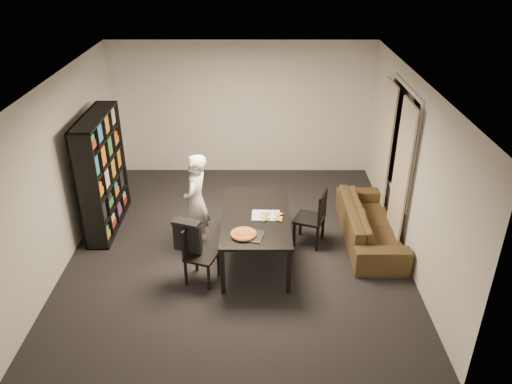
{
  "coord_description": "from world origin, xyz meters",
  "views": [
    {
      "loc": [
        0.29,
        -6.5,
        4.35
      ],
      "look_at": [
        0.28,
        -0.22,
        1.05
      ],
      "focal_mm": 35.0,
      "sensor_mm": 36.0,
      "label": 1
    }
  ],
  "objects_px": {
    "chair_right": "(315,215)",
    "pepperoni_pizza": "(244,234)",
    "bookshelf": "(102,173)",
    "person": "(196,202)",
    "sofa": "(370,223)",
    "dining_table": "(256,219)",
    "baking_tray": "(248,235)",
    "chair_left": "(196,250)"
  },
  "relations": [
    {
      "from": "chair_left",
      "to": "chair_right",
      "type": "bearing_deg",
      "value": -43.73
    },
    {
      "from": "chair_right",
      "to": "baking_tray",
      "type": "xyz_separation_m",
      "value": [
        -1.0,
        -0.91,
        0.22
      ]
    },
    {
      "from": "baking_tray",
      "to": "pepperoni_pizza",
      "type": "distance_m",
      "value": 0.07
    },
    {
      "from": "bookshelf",
      "to": "pepperoni_pizza",
      "type": "xyz_separation_m",
      "value": [
        2.27,
        -1.47,
        -0.19
      ]
    },
    {
      "from": "dining_table",
      "to": "sofa",
      "type": "distance_m",
      "value": 1.89
    },
    {
      "from": "baking_tray",
      "to": "sofa",
      "type": "height_order",
      "value": "baking_tray"
    },
    {
      "from": "chair_right",
      "to": "sofa",
      "type": "relative_size",
      "value": 0.45
    },
    {
      "from": "baking_tray",
      "to": "pepperoni_pizza",
      "type": "height_order",
      "value": "pepperoni_pizza"
    },
    {
      "from": "chair_left",
      "to": "chair_right",
      "type": "height_order",
      "value": "chair_right"
    },
    {
      "from": "chair_right",
      "to": "pepperoni_pizza",
      "type": "distance_m",
      "value": 1.42
    },
    {
      "from": "chair_right",
      "to": "baking_tray",
      "type": "height_order",
      "value": "chair_right"
    },
    {
      "from": "person",
      "to": "sofa",
      "type": "height_order",
      "value": "person"
    },
    {
      "from": "chair_left",
      "to": "baking_tray",
      "type": "bearing_deg",
      "value": -72.78
    },
    {
      "from": "bookshelf",
      "to": "person",
      "type": "relative_size",
      "value": 1.25
    },
    {
      "from": "dining_table",
      "to": "chair_right",
      "type": "distance_m",
      "value": 0.98
    },
    {
      "from": "dining_table",
      "to": "pepperoni_pizza",
      "type": "xyz_separation_m",
      "value": [
        -0.16,
        -0.55,
        0.09
      ]
    },
    {
      "from": "bookshelf",
      "to": "chair_left",
      "type": "height_order",
      "value": "bookshelf"
    },
    {
      "from": "pepperoni_pizza",
      "to": "sofa",
      "type": "height_order",
      "value": "pepperoni_pizza"
    },
    {
      "from": "bookshelf",
      "to": "chair_right",
      "type": "xyz_separation_m",
      "value": [
        3.33,
        -0.55,
        -0.43
      ]
    },
    {
      "from": "sofa",
      "to": "pepperoni_pizza",
      "type": "bearing_deg",
      "value": 117.86
    },
    {
      "from": "bookshelf",
      "to": "pepperoni_pizza",
      "type": "bearing_deg",
      "value": -32.89
    },
    {
      "from": "chair_left",
      "to": "chair_right",
      "type": "distance_m",
      "value": 1.94
    },
    {
      "from": "bookshelf",
      "to": "sofa",
      "type": "height_order",
      "value": "bookshelf"
    },
    {
      "from": "chair_left",
      "to": "pepperoni_pizza",
      "type": "relative_size",
      "value": 2.44
    },
    {
      "from": "dining_table",
      "to": "baking_tray",
      "type": "height_order",
      "value": "baking_tray"
    },
    {
      "from": "dining_table",
      "to": "pepperoni_pizza",
      "type": "height_order",
      "value": "pepperoni_pizza"
    },
    {
      "from": "chair_left",
      "to": "baking_tray",
      "type": "distance_m",
      "value": 0.76
    },
    {
      "from": "chair_left",
      "to": "chair_right",
      "type": "xyz_separation_m",
      "value": [
        1.72,
        0.89,
        0.03
      ]
    },
    {
      "from": "bookshelf",
      "to": "dining_table",
      "type": "relative_size",
      "value": 1.08
    },
    {
      "from": "pepperoni_pizza",
      "to": "sofa",
      "type": "distance_m",
      "value": 2.25
    },
    {
      "from": "chair_left",
      "to": "sofa",
      "type": "relative_size",
      "value": 0.42
    },
    {
      "from": "sofa",
      "to": "baking_tray",
      "type": "bearing_deg",
      "value": 118.68
    },
    {
      "from": "chair_right",
      "to": "baking_tray",
      "type": "bearing_deg",
      "value": -27.41
    },
    {
      "from": "bookshelf",
      "to": "pepperoni_pizza",
      "type": "distance_m",
      "value": 2.71
    },
    {
      "from": "sofa",
      "to": "bookshelf",
      "type": "bearing_deg",
      "value": 84.1
    },
    {
      "from": "chair_right",
      "to": "pepperoni_pizza",
      "type": "height_order",
      "value": "chair_right"
    },
    {
      "from": "baking_tray",
      "to": "sofa",
      "type": "relative_size",
      "value": 0.2
    },
    {
      "from": "dining_table",
      "to": "sofa",
      "type": "bearing_deg",
      "value": 15.2
    },
    {
      "from": "bookshelf",
      "to": "sofa",
      "type": "relative_size",
      "value": 0.94
    },
    {
      "from": "bookshelf",
      "to": "chair_left",
      "type": "relative_size",
      "value": 2.23
    },
    {
      "from": "sofa",
      "to": "dining_table",
      "type": "bearing_deg",
      "value": 105.2
    },
    {
      "from": "bookshelf",
      "to": "chair_right",
      "type": "distance_m",
      "value": 3.41
    }
  ]
}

